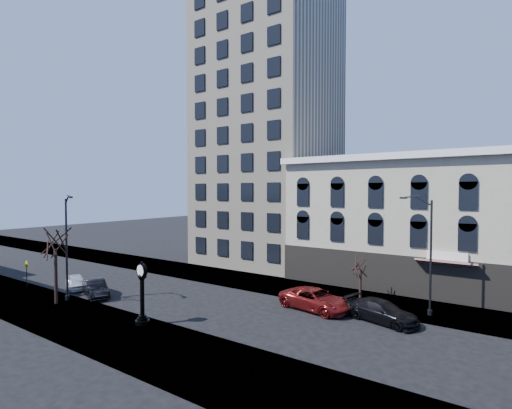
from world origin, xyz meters
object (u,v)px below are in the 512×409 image
Objects in this scene: car_near_a at (76,282)px; car_near_b at (95,288)px; street_lamp_near at (68,220)px; warning_sign at (27,269)px; street_clock at (142,296)px.

car_near_b reaches higher than car_near_a.
car_near_b is (3.87, -0.49, 0.08)m from car_near_a.
car_near_a is (-3.86, 2.83, -6.18)m from street_lamp_near.
street_lamp_near is 3.46× the size of warning_sign.
warning_sign is 7.98m from car_near_b.
car_near_a is at bearing 41.07° from warning_sign.
car_near_a is 3.90m from car_near_b.
car_near_a is (3.73, 2.62, -1.24)m from warning_sign.
street_clock reaches higher than car_near_b.
street_lamp_near is at bearing 4.42° from warning_sign.
car_near_b is at bearing 21.67° from warning_sign.
street_clock is 1.66× the size of warning_sign.
street_lamp_near is 2.33× the size of car_near_a.
street_lamp_near reaches higher than warning_sign.
warning_sign is (-7.59, 0.20, -4.94)m from street_lamp_near.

